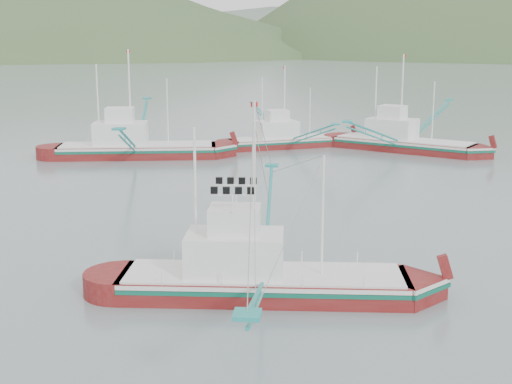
# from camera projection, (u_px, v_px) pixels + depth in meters

# --- Properties ---
(ground) EXTENTS (1200.00, 1200.00, 0.00)m
(ground) POSITION_uv_depth(u_px,v_px,m) (243.00, 286.00, 33.36)
(ground) COLOR slate
(ground) RESTS_ON ground
(main_boat) EXTENTS (13.05, 23.38, 9.46)m
(main_boat) POSITION_uv_depth(u_px,v_px,m) (259.00, 267.00, 31.79)
(main_boat) COLOR #63100E
(main_boat) RESTS_ON ground
(bg_boat_left) EXTENTS (15.49, 27.02, 11.02)m
(bg_boat_left) POSITION_uv_depth(u_px,v_px,m) (135.00, 139.00, 68.11)
(bg_boat_left) COLOR #63100E
(bg_boat_left) RESTS_ON ground
(bg_boat_right) EXTENTS (16.22, 23.98, 10.43)m
(bg_boat_right) POSITION_uv_depth(u_px,v_px,m) (404.00, 130.00, 71.87)
(bg_boat_right) COLOR #63100E
(bg_boat_right) RESTS_ON ground
(bg_boat_far) EXTENTS (12.95, 21.20, 9.08)m
(bg_boat_far) POSITION_uv_depth(u_px,v_px,m) (287.00, 130.00, 74.40)
(bg_boat_far) COLOR #63100E
(bg_boat_far) RESTS_ON ground
(headland_left) EXTENTS (448.00, 308.00, 210.00)m
(headland_left) POSITION_uv_depth(u_px,v_px,m) (0.00, 56.00, 400.61)
(headland_left) COLOR #38512A
(headland_left) RESTS_ON ground
(ridge_distant) EXTENTS (960.00, 400.00, 240.00)m
(ridge_distant) POSITION_uv_depth(u_px,v_px,m) (361.00, 50.00, 574.67)
(ridge_distant) COLOR slate
(ridge_distant) RESTS_ON ground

